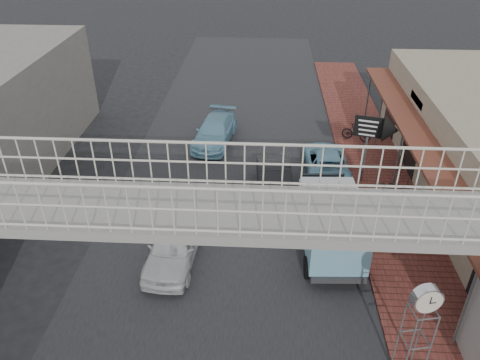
# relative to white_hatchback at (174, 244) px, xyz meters

# --- Properties ---
(ground) EXTENTS (120.00, 120.00, 0.00)m
(ground) POSITION_rel_white_hatchback_xyz_m (1.71, -0.23, -0.68)
(ground) COLOR black
(ground) RESTS_ON ground
(road_strip) EXTENTS (10.00, 60.00, 0.01)m
(road_strip) POSITION_rel_white_hatchback_xyz_m (1.71, -0.23, -0.67)
(road_strip) COLOR black
(road_strip) RESTS_ON ground
(sidewalk) EXTENTS (3.00, 40.00, 0.10)m
(sidewalk) POSITION_rel_white_hatchback_xyz_m (8.21, 2.77, -0.63)
(sidewalk) COLOR brown
(sidewalk) RESTS_ON ground
(footbridge) EXTENTS (16.40, 2.40, 6.34)m
(footbridge) POSITION_rel_white_hatchback_xyz_m (1.71, -4.23, 2.50)
(footbridge) COLOR gray
(footbridge) RESTS_ON ground
(white_hatchback) EXTENTS (1.86, 4.08, 1.36)m
(white_hatchback) POSITION_rel_white_hatchback_xyz_m (0.00, 0.00, 0.00)
(white_hatchback) COLOR silver
(white_hatchback) RESTS_ON ground
(dark_sedan) EXTENTS (1.67, 4.06, 1.31)m
(dark_sedan) POSITION_rel_white_hatchback_xyz_m (3.53, 4.28, -0.02)
(dark_sedan) COLOR black
(dark_sedan) RESTS_ON ground
(angkot_curb) EXTENTS (1.98, 4.22, 1.17)m
(angkot_curb) POSITION_rel_white_hatchback_xyz_m (5.91, 6.38, -0.10)
(angkot_curb) COLOR #6EA6BF
(angkot_curb) RESTS_ON ground
(angkot_far) EXTENTS (2.29, 4.47, 1.24)m
(angkot_far) POSITION_rel_white_hatchback_xyz_m (0.49, 9.17, -0.06)
(angkot_far) COLOR #6AA0B9
(angkot_far) RESTS_ON ground
(angkot_van) EXTENTS (2.20, 4.47, 2.15)m
(angkot_van) POSITION_rel_white_hatchback_xyz_m (5.45, 0.81, 0.69)
(angkot_van) COLOR black
(angkot_van) RESTS_ON ground
(motorcycle_near) EXTENTS (1.63, 1.04, 0.81)m
(motorcycle_near) POSITION_rel_white_hatchback_xyz_m (8.63, 4.35, -0.17)
(motorcycle_near) COLOR black
(motorcycle_near) RESTS_ON sidewalk
(motorcycle_far) EXTENTS (1.57, 0.97, 0.91)m
(motorcycle_far) POSITION_rel_white_hatchback_xyz_m (7.80, 9.60, -0.12)
(motorcycle_far) COLOR black
(motorcycle_far) RESTS_ON sidewalk
(street_clock) EXTENTS (0.80, 0.71, 3.13)m
(street_clock) POSITION_rel_white_hatchback_xyz_m (7.01, -4.31, 2.02)
(street_clock) COLOR #59595B
(street_clock) RESTS_ON sidewalk
(arrow_sign) EXTENTS (1.91, 1.27, 3.17)m
(arrow_sign) POSITION_rel_white_hatchback_xyz_m (8.19, 5.45, 1.98)
(arrow_sign) COLOR #59595B
(arrow_sign) RESTS_ON sidewalk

